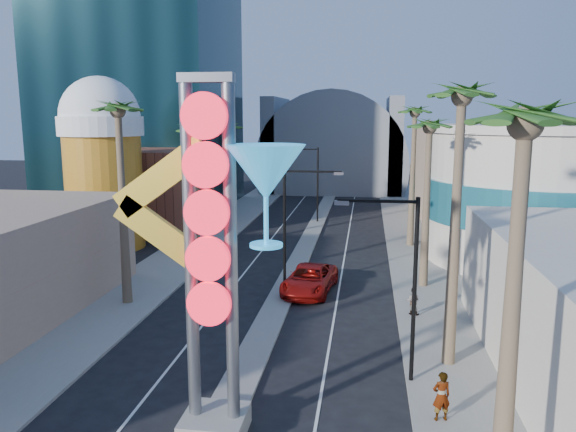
% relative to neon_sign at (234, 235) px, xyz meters
% --- Properties ---
extents(sidewalk_west, '(5.00, 100.00, 0.15)m').
position_rel_neon_sign_xyz_m(sidewalk_west, '(-10.32, 32.04, -7.23)').
color(sidewalk_west, gray).
rests_on(sidewalk_west, ground).
extents(sidewalk_east, '(5.00, 100.00, 0.15)m').
position_rel_neon_sign_xyz_m(sidewalk_east, '(8.68, 32.04, -7.23)').
color(sidewalk_east, gray).
rests_on(sidewalk_east, ground).
extents(median, '(1.60, 84.00, 0.15)m').
position_rel_neon_sign_xyz_m(median, '(-0.82, 35.04, -7.23)').
color(median, gray).
rests_on(median, ground).
extents(brick_filler_west, '(10.00, 10.00, 8.00)m').
position_rel_neon_sign_xyz_m(brick_filler_west, '(-16.82, 35.04, -3.31)').
color(brick_filler_west, brown).
rests_on(brick_filler_west, ground).
extents(filler_east, '(10.00, 20.00, 10.00)m').
position_rel_neon_sign_xyz_m(filler_east, '(15.18, 45.04, -2.31)').
color(filler_east, tan).
rests_on(filler_east, ground).
extents(beer_mug, '(7.00, 7.00, 14.50)m').
position_rel_neon_sign_xyz_m(beer_mug, '(-17.82, 27.04, 0.54)').
color(beer_mug, '#AE7517').
rests_on(beer_mug, ground).
extents(turquoise_building, '(16.60, 16.60, 10.60)m').
position_rel_neon_sign_xyz_m(turquoise_building, '(17.18, 27.04, -2.06)').
color(turquoise_building, beige).
rests_on(turquoise_building, ground).
extents(canopy, '(22.00, 16.00, 22.00)m').
position_rel_neon_sign_xyz_m(canopy, '(-0.82, 69.04, -3.00)').
color(canopy, slate).
rests_on(canopy, ground).
extents(neon_sign, '(6.53, 2.60, 12.55)m').
position_rel_neon_sign_xyz_m(neon_sign, '(0.00, 0.00, 0.00)').
color(neon_sign, gray).
rests_on(neon_sign, ground).
extents(streetlight_0, '(3.79, 0.25, 8.00)m').
position_rel_neon_sign_xyz_m(streetlight_0, '(-0.27, 17.04, -2.43)').
color(streetlight_0, black).
rests_on(streetlight_0, ground).
extents(streetlight_1, '(3.79, 0.25, 8.00)m').
position_rel_neon_sign_xyz_m(streetlight_1, '(-1.36, 41.04, -2.43)').
color(streetlight_1, black).
rests_on(streetlight_1, ground).
extents(streetlight_2, '(3.45, 0.25, 8.00)m').
position_rel_neon_sign_xyz_m(streetlight_2, '(5.91, 5.04, -2.47)').
color(streetlight_2, black).
rests_on(streetlight_2, ground).
extents(palm_1, '(2.40, 2.40, 12.70)m').
position_rel_neon_sign_xyz_m(palm_1, '(-9.82, 13.04, 3.52)').
color(palm_1, brown).
rests_on(palm_1, ground).
extents(palm_2, '(2.40, 2.40, 11.20)m').
position_rel_neon_sign_xyz_m(palm_2, '(-9.82, 27.04, 2.17)').
color(palm_2, brown).
rests_on(palm_2, ground).
extents(palm_3, '(2.40, 2.40, 11.20)m').
position_rel_neon_sign_xyz_m(palm_3, '(-9.82, 39.04, 2.17)').
color(palm_3, brown).
rests_on(palm_3, ground).
extents(palm_4, '(2.40, 2.40, 12.20)m').
position_rel_neon_sign_xyz_m(palm_4, '(8.18, -2.96, 3.07)').
color(palm_4, brown).
rests_on(palm_4, ground).
extents(palm_5, '(2.40, 2.40, 13.20)m').
position_rel_neon_sign_xyz_m(palm_5, '(8.18, 7.04, 3.96)').
color(palm_5, brown).
rests_on(palm_5, ground).
extents(palm_6, '(2.40, 2.40, 11.70)m').
position_rel_neon_sign_xyz_m(palm_6, '(8.18, 19.04, 2.62)').
color(palm_6, brown).
rests_on(palm_6, ground).
extents(palm_7, '(2.40, 2.40, 12.70)m').
position_rel_neon_sign_xyz_m(palm_7, '(8.18, 31.04, 3.52)').
color(palm_7, brown).
rests_on(palm_7, ground).
extents(red_pickup, '(3.56, 6.41, 1.70)m').
position_rel_neon_sign_xyz_m(red_pickup, '(0.83, 16.93, -6.46)').
color(red_pickup, '#980F0B').
rests_on(red_pickup, ground).
extents(pedestrian_a, '(0.79, 0.63, 1.88)m').
position_rel_neon_sign_xyz_m(pedestrian_a, '(7.22, 1.93, -6.21)').
color(pedestrian_a, gray).
rests_on(pedestrian_a, sidewalk_east).
extents(pedestrian_b, '(0.88, 0.76, 1.57)m').
position_rel_neon_sign_xyz_m(pedestrian_b, '(7.06, 13.25, -6.37)').
color(pedestrian_b, gray).
rests_on(pedestrian_b, sidewalk_east).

